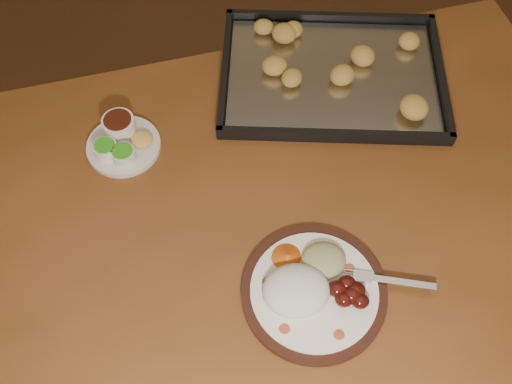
{
  "coord_description": "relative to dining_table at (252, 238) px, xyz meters",
  "views": [
    {
      "loc": [
        0.06,
        -0.6,
        1.73
      ],
      "look_at": [
        0.11,
        -0.02,
        0.77
      ],
      "focal_mm": 40.0,
      "sensor_mm": 36.0,
      "label": 1
    }
  ],
  "objects": [
    {
      "name": "dining_table",
      "position": [
        0.0,
        0.0,
        0.0
      ],
      "size": [
        1.64,
        1.16,
        0.75
      ],
      "rotation": [
        0.0,
        0.0,
        0.19
      ],
      "color": "brown",
      "rests_on": "ground"
    },
    {
      "name": "condiment_saucer",
      "position": [
        -0.26,
        0.19,
        0.12
      ],
      "size": [
        0.15,
        0.15,
        0.05
      ],
      "rotation": [
        0.0,
        0.0,
        -0.1
      ],
      "color": "silver",
      "rests_on": "dining_table"
    },
    {
      "name": "baking_tray",
      "position": [
        0.21,
        0.34,
        0.11
      ],
      "size": [
        0.54,
        0.42,
        0.05
      ],
      "rotation": [
        0.0,
        0.0,
        -0.11
      ],
      "color": "black",
      "rests_on": "dining_table"
    },
    {
      "name": "ground",
      "position": [
        -0.09,
        0.06,
        -0.65
      ],
      "size": [
        4.0,
        4.0,
        0.0
      ],
      "primitive_type": "plane",
      "color": "#5A301F",
      "rests_on": "ground"
    },
    {
      "name": "dinner_plate",
      "position": [
        0.1,
        -0.17,
        0.12
      ],
      "size": [
        0.35,
        0.26,
        0.06
      ],
      "rotation": [
        0.0,
        0.0,
        -0.03
      ],
      "color": "black",
      "rests_on": "dining_table"
    }
  ]
}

